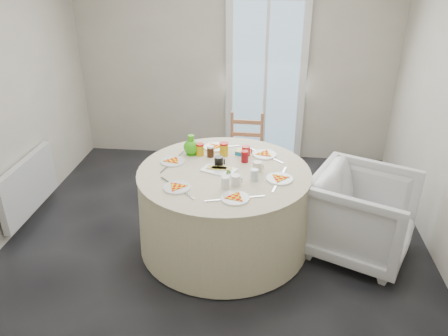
# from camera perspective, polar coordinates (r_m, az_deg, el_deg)

# --- Properties ---
(floor) EXTENTS (4.00, 4.00, 0.00)m
(floor) POSITION_cam_1_polar(r_m,az_deg,el_deg) (4.30, -1.05, -9.32)
(floor) COLOR black
(floor) RESTS_ON ground
(wall_back) EXTENTS (4.00, 0.02, 2.60)m
(wall_back) POSITION_cam_1_polar(r_m,az_deg,el_deg) (5.61, 1.37, 14.00)
(wall_back) COLOR #BCB5A3
(wall_back) RESTS_ON floor
(glass_door) EXTENTS (1.00, 0.08, 2.10)m
(glass_door) POSITION_cam_1_polar(r_m,az_deg,el_deg) (5.60, 5.46, 11.24)
(glass_door) COLOR silver
(glass_door) RESTS_ON floor
(radiator) EXTENTS (0.07, 1.00, 0.55)m
(radiator) POSITION_cam_1_polar(r_m,az_deg,el_deg) (4.86, -24.17, -2.09)
(radiator) COLOR silver
(radiator) RESTS_ON floor
(table) EXTENTS (1.58, 1.58, 0.80)m
(table) POSITION_cam_1_polar(r_m,az_deg,el_deg) (4.05, 0.00, -5.39)
(table) COLOR beige
(table) RESTS_ON floor
(wooden_chair) EXTENTS (0.41, 0.39, 0.89)m
(wooden_chair) POSITION_cam_1_polar(r_m,az_deg,el_deg) (4.96, 2.78, 2.14)
(wooden_chair) COLOR #A36C44
(wooden_chair) RESTS_ON floor
(armchair) EXTENTS (1.07, 1.10, 0.87)m
(armchair) POSITION_cam_1_polar(r_m,az_deg,el_deg) (4.12, 17.55, -5.95)
(armchair) COLOR silver
(armchair) RESTS_ON floor
(place_settings) EXTENTS (1.52, 1.52, 0.02)m
(place_settings) POSITION_cam_1_polar(r_m,az_deg,el_deg) (3.86, 0.00, -0.40)
(place_settings) COLOR white
(place_settings) RESTS_ON table
(jar_cluster) EXTENTS (0.52, 0.30, 0.14)m
(jar_cluster) POSITION_cam_1_polar(r_m,az_deg,el_deg) (4.06, -0.41, 1.84)
(jar_cluster) COLOR brown
(jar_cluster) RESTS_ON table
(butter_tub) EXTENTS (0.14, 0.12, 0.05)m
(butter_tub) POSITION_cam_1_polar(r_m,az_deg,el_deg) (4.15, 2.36, 1.85)
(butter_tub) COLOR #0D6CA0
(butter_tub) RESTS_ON table
(green_pitcher) EXTENTS (0.18, 0.18, 0.19)m
(green_pitcher) POSITION_cam_1_polar(r_m,az_deg,el_deg) (4.14, -4.31, 3.01)
(green_pitcher) COLOR #37AE10
(green_pitcher) RESTS_ON table
(cheese_platter) EXTENTS (0.34, 0.28, 0.04)m
(cheese_platter) POSITION_cam_1_polar(r_m,az_deg,el_deg) (3.85, -0.67, -0.38)
(cheese_platter) COLOR white
(cheese_platter) RESTS_ON table
(mugs_glasses) EXTENTS (0.79, 0.79, 0.11)m
(mugs_glasses) POSITION_cam_1_polar(r_m,az_deg,el_deg) (3.80, 1.80, -0.17)
(mugs_glasses) COLOR gray
(mugs_glasses) RESTS_ON table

